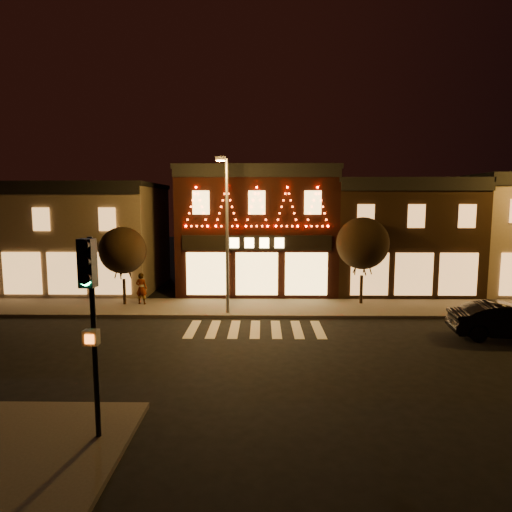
{
  "coord_description": "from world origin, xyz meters",
  "views": [
    {
      "loc": [
        0.33,
        -16.18,
        6.01
      ],
      "look_at": [
        0.04,
        4.0,
        3.52
      ],
      "focal_mm": 30.61,
      "sensor_mm": 36.0,
      "label": 1
    }
  ],
  "objects_px": {
    "dark_sedan": "(507,321)",
    "traffic_signal_near": "(90,299)",
    "pedestrian": "(141,288)",
    "streetlamp_mid": "(226,224)"
  },
  "relations": [
    {
      "from": "dark_sedan",
      "to": "traffic_signal_near",
      "type": "bearing_deg",
      "value": 126.92
    },
    {
      "from": "dark_sedan",
      "to": "pedestrian",
      "type": "distance_m",
      "value": 18.76
    },
    {
      "from": "pedestrian",
      "to": "dark_sedan",
      "type": "bearing_deg",
      "value": 171.15
    },
    {
      "from": "traffic_signal_near",
      "to": "pedestrian",
      "type": "bearing_deg",
      "value": 104.97
    },
    {
      "from": "streetlamp_mid",
      "to": "pedestrian",
      "type": "relative_size",
      "value": 4.44
    },
    {
      "from": "streetlamp_mid",
      "to": "dark_sedan",
      "type": "relative_size",
      "value": 1.69
    },
    {
      "from": "dark_sedan",
      "to": "streetlamp_mid",
      "type": "bearing_deg",
      "value": 80.77
    },
    {
      "from": "traffic_signal_near",
      "to": "pedestrian",
      "type": "xyz_separation_m",
      "value": [
        -2.87,
        14.53,
        -2.65
      ]
    },
    {
      "from": "traffic_signal_near",
      "to": "pedestrian",
      "type": "relative_size",
      "value": 2.77
    },
    {
      "from": "traffic_signal_near",
      "to": "dark_sedan",
      "type": "xyz_separation_m",
      "value": [
        14.98,
        8.79,
        -2.92
      ]
    }
  ]
}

